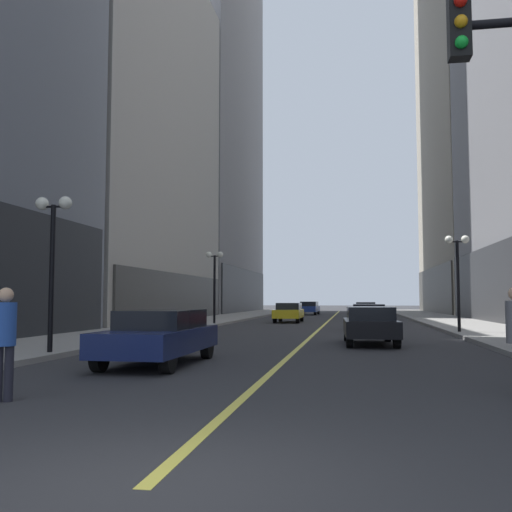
{
  "coord_description": "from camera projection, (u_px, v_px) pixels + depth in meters",
  "views": [
    {
      "loc": [
        1.77,
        -4.65,
        1.6
      ],
      "look_at": [
        -4.3,
        30.96,
        4.33
      ],
      "focal_mm": 39.86,
      "sensor_mm": 36.0,
      "label": 1
    }
  ],
  "objects": [
    {
      "name": "ground_plane",
      "position": [
        327.0,
        322.0,
        39.15
      ],
      "size": [
        200.0,
        200.0,
        0.0
      ],
      "primitive_type": "plane",
      "color": "#2D2D30"
    },
    {
      "name": "sidewalk_left",
      "position": [
        211.0,
        320.0,
        40.54
      ],
      "size": [
        4.5,
        78.0,
        0.15
      ],
      "primitive_type": "cube",
      "color": "gray",
      "rests_on": "ground"
    },
    {
      "name": "sidewalk_right",
      "position": [
        452.0,
        322.0,
        37.78
      ],
      "size": [
        4.5,
        78.0,
        0.15
      ],
      "primitive_type": "cube",
      "color": "gray",
      "rests_on": "ground"
    },
    {
      "name": "lane_centre_stripe",
      "position": [
        327.0,
        322.0,
        39.15
      ],
      "size": [
        0.16,
        70.0,
        0.01
      ],
      "primitive_type": "cube",
      "color": "#E5D64C",
      "rests_on": "ground"
    },
    {
      "name": "building_left_mid",
      "position": [
        92.0,
        133.0,
        42.64
      ],
      "size": [
        14.0,
        24.0,
        28.19
      ],
      "color": "#A8A399",
      "rests_on": "ground"
    },
    {
      "name": "car_navy",
      "position": [
        160.0,
        335.0,
        13.91
      ],
      "size": [
        1.85,
        4.56,
        1.32
      ],
      "color": "#141E4C",
      "rests_on": "ground"
    },
    {
      "name": "car_black",
      "position": [
        370.0,
        324.0,
        19.86
      ],
      "size": [
        1.91,
        4.31,
        1.32
      ],
      "color": "black",
      "rests_on": "ground"
    },
    {
      "name": "car_maroon",
      "position": [
        368.0,
        316.0,
        29.77
      ],
      "size": [
        1.81,
        4.15,
        1.32
      ],
      "color": "maroon",
      "rests_on": "ground"
    },
    {
      "name": "car_yellow",
      "position": [
        289.0,
        312.0,
        38.82
      ],
      "size": [
        1.8,
        4.62,
        1.32
      ],
      "color": "yellow",
      "rests_on": "ground"
    },
    {
      "name": "car_silver",
      "position": [
        366.0,
        309.0,
        47.33
      ],
      "size": [
        1.94,
        4.79,
        1.32
      ],
      "color": "#B7B7BC",
      "rests_on": "ground"
    },
    {
      "name": "car_blue",
      "position": [
        309.0,
        308.0,
        57.24
      ],
      "size": [
        1.96,
        4.51,
        1.32
      ],
      "color": "navy",
      "rests_on": "ground"
    },
    {
      "name": "pedestrian_in_blue_hoodie",
      "position": [
        5.0,
        334.0,
        8.9
      ],
      "size": [
        0.43,
        0.43,
        1.78
      ],
      "color": "black",
      "rests_on": "ground"
    },
    {
      "name": "street_lamp_left_near",
      "position": [
        53.0,
        239.0,
        15.69
      ],
      "size": [
        1.06,
        0.36,
        4.43
      ],
      "color": "black",
      "rests_on": "ground"
    },
    {
      "name": "street_lamp_left_far",
      "position": [
        215.0,
        271.0,
        34.03
      ],
      "size": [
        1.06,
        0.36,
        4.43
      ],
      "color": "black",
      "rests_on": "ground"
    },
    {
      "name": "street_lamp_right_mid",
      "position": [
        458.0,
        262.0,
        25.35
      ],
      "size": [
        1.06,
        0.36,
        4.43
      ],
      "color": "black",
      "rests_on": "ground"
    }
  ]
}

